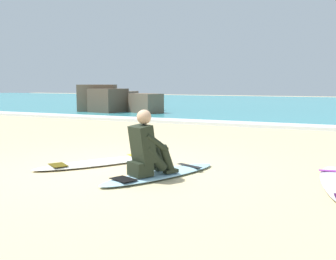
% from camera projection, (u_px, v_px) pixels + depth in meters
% --- Properties ---
extents(ground_plane, '(80.00, 80.00, 0.00)m').
position_uv_depth(ground_plane, '(116.00, 169.00, 6.46)').
color(ground_plane, '#CCB584').
extents(sea, '(80.00, 28.00, 0.10)m').
position_uv_depth(sea, '(295.00, 104.00, 25.38)').
color(sea, teal).
rests_on(sea, ground).
extents(breaking_foam, '(80.00, 0.90, 0.11)m').
position_uv_depth(breaking_foam, '(237.00, 124.00, 13.08)').
color(breaking_foam, white).
rests_on(breaking_foam, ground).
extents(surfboard_main, '(1.29, 2.24, 0.08)m').
position_uv_depth(surfboard_main, '(161.00, 174.00, 5.94)').
color(surfboard_main, '#9ED1E5').
rests_on(surfboard_main, ground).
extents(surfer_seated, '(0.62, 0.77, 0.95)m').
position_uv_depth(surfer_seated, '(147.00, 150.00, 5.70)').
color(surfer_seated, black).
rests_on(surfer_seated, surfboard_main).
extents(surfboard_spare_near, '(1.69, 2.29, 0.08)m').
position_uv_depth(surfboard_spare_near, '(101.00, 162.00, 6.83)').
color(surfboard_spare_near, white).
rests_on(surfboard_spare_near, ground).
extents(rock_outcrop_distant, '(4.60, 3.53, 1.34)m').
position_uv_depth(rock_outcrop_distant, '(116.00, 101.00, 18.46)').
color(rock_outcrop_distant, brown).
rests_on(rock_outcrop_distant, ground).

